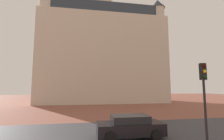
% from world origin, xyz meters
% --- Properties ---
extents(ground_plane, '(120.00, 120.00, 0.00)m').
position_xyz_m(ground_plane, '(0.00, 10.00, 0.00)').
color(ground_plane, brown).
extents(street_asphalt_strip, '(120.00, 6.45, 0.00)m').
position_xyz_m(street_asphalt_strip, '(0.00, 8.67, 0.00)').
color(street_asphalt_strip, '#38383D').
rests_on(street_asphalt_strip, ground_plane).
extents(landmark_building, '(26.74, 11.19, 35.87)m').
position_xyz_m(landmark_building, '(1.26, 31.96, 11.01)').
color(landmark_building, beige).
rests_on(landmark_building, ground_plane).
extents(car_black, '(4.32, 1.95, 1.39)m').
position_xyz_m(car_black, '(0.45, 7.25, 0.68)').
color(car_black, black).
rests_on(car_black, ground_plane).
extents(traffic_light_pole, '(0.28, 0.34, 4.51)m').
position_xyz_m(traffic_light_pole, '(3.75, 4.46, 3.15)').
color(traffic_light_pole, black).
rests_on(traffic_light_pole, ground_plane).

